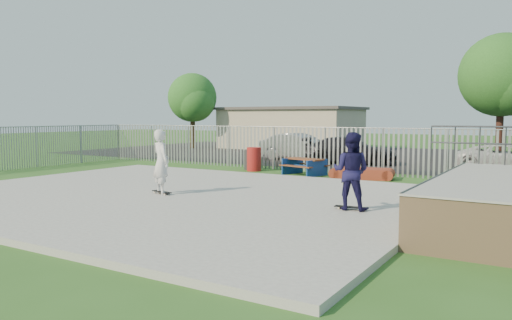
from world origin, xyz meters
The scene contains 18 objects.
ground centered at (0.00, 0.00, 0.00)m, with size 120.00×120.00×0.00m, color #2F5C1F.
concrete_slab centered at (0.00, 0.00, 0.07)m, with size 15.00×12.00×0.15m, color gray.
fence centered at (1.00, 4.59, 1.00)m, with size 26.04×16.02×2.00m.
picnic_table centered at (0.68, 7.59, 0.36)m, with size 1.99×1.78×0.71m.
funbox centered at (3.21, 7.63, 0.21)m, with size 2.26×1.43×0.42m.
trash_bin_red centered at (-1.96, 7.77, 0.54)m, with size 0.65×0.65×1.08m, color maroon.
trash_bin_grey centered at (-2.47, 8.23, 0.46)m, with size 0.55×0.55×0.92m, color #28282A.
parking_lot centered at (0.00, 19.00, 0.01)m, with size 40.00×18.00×0.02m, color black.
car_silver centered at (-2.62, 13.75, 0.78)m, with size 1.60×4.60×1.51m, color #9E9EA2.
car_dark centered at (0.60, 13.13, 0.72)m, with size 1.95×4.80×1.39m, color black.
car_white centered at (7.90, 13.80, 0.62)m, with size 2.01×4.35×1.21m, color silver.
building centered at (-8.00, 23.00, 1.61)m, with size 10.40×6.40×3.20m.
tree_left centered at (-14.64, 19.15, 3.93)m, with size 3.79×3.79×5.84m.
tree_mid centered at (7.02, 19.17, 4.74)m, with size 4.56×4.56×7.04m.
skateboard_a centered at (5.52, 0.28, 0.19)m, with size 0.81×0.25×0.08m.
skateboard_b centered at (-0.28, -0.27, 0.19)m, with size 0.82×0.40×0.08m.
skater_navy centered at (5.52, 0.28, 1.12)m, with size 0.95×0.74×1.95m, color #141239.
skater_white centered at (-0.28, -0.27, 1.12)m, with size 0.71×0.47×1.95m, color silver.
Camera 1 is at (9.96, -11.52, 2.49)m, focal length 35.00 mm.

